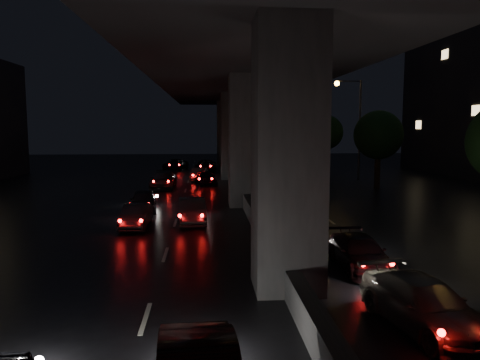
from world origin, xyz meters
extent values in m
plane|color=black|center=(0.00, 0.00, 0.00)|extent=(120.00, 120.00, 0.00)
cube|color=#323235|center=(0.00, -10.00, 4.00)|extent=(2.00, 2.00, 8.00)
cube|color=#323235|center=(0.00, 5.00, 4.00)|extent=(2.00, 2.00, 8.00)
cube|color=#323235|center=(0.00, 20.00, 4.00)|extent=(2.00, 2.00, 8.00)
cube|color=#323235|center=(0.00, 35.00, 4.00)|extent=(2.00, 2.00, 8.00)
cube|color=black|center=(0.00, 5.00, 8.75)|extent=(12.00, 80.00, 1.50)
cube|color=#323235|center=(-5.80, 5.00, 10.00)|extent=(0.40, 80.00, 1.00)
cube|color=#323235|center=(5.80, 5.00, 10.00)|extent=(0.40, 80.00, 1.00)
cube|color=#323235|center=(0.00, 5.00, 0.42)|extent=(0.45, 70.00, 0.85)
cylinder|color=black|center=(11.00, 12.00, 1.40)|extent=(0.44, 0.44, 2.80)
sphere|color=black|center=(11.00, 12.00, 4.22)|extent=(3.80, 3.80, 3.80)
cylinder|color=black|center=(11.00, 28.00, 1.40)|extent=(0.44, 0.44, 2.80)
sphere|color=black|center=(11.00, 28.00, 4.22)|extent=(3.80, 3.80, 3.80)
cylinder|color=#2D2D33|center=(11.50, 18.00, 4.50)|extent=(0.18, 0.18, 9.00)
cube|color=#2D2D33|center=(10.40, 18.00, 8.90)|extent=(2.40, 0.10, 0.10)
sphere|color=orange|center=(9.30, 18.00, 8.70)|extent=(0.44, 0.44, 0.44)
imported|color=#605C54|center=(2.83, -13.07, 0.60)|extent=(2.39, 4.35, 1.19)
imported|color=black|center=(2.84, -8.27, 0.56)|extent=(1.57, 3.84, 1.11)
imported|color=black|center=(-5.82, -1.01, 0.56)|extent=(1.25, 3.44, 1.13)
imported|color=#27272A|center=(-3.14, -0.16, 0.62)|extent=(1.54, 3.84, 1.24)
imported|color=black|center=(-6.03, 3.38, 0.61)|extent=(1.83, 3.73, 1.23)
imported|color=#262528|center=(-5.81, 13.49, 0.65)|extent=(1.96, 4.56, 1.31)
imported|color=black|center=(-2.46, 15.31, 0.60)|extent=(2.13, 3.77, 1.21)
imported|color=#433C3A|center=(-3.07, 18.52, 0.58)|extent=(1.73, 3.64, 1.15)
imported|color=black|center=(-2.45, 27.06, 0.63)|extent=(2.45, 4.69, 1.26)
imported|color=black|center=(-5.84, 29.02, 0.62)|extent=(2.96, 4.83, 1.25)
camera|label=1|loc=(-2.42, -23.62, 4.89)|focal=35.00mm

